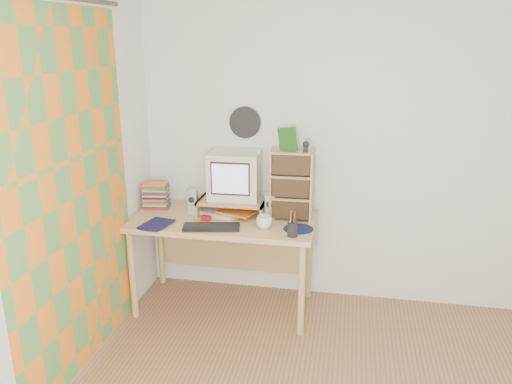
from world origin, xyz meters
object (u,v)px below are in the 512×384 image
at_px(crt_monitor, 235,175).
at_px(mug, 264,222).
at_px(keyboard, 212,227).
at_px(dvd_stack, 156,192).
at_px(desk, 226,231).
at_px(diary, 146,221).
at_px(cd_rack, 291,185).

xyz_separation_m(crt_monitor, mug, (0.29, -0.29, -0.26)).
distance_m(keyboard, dvd_stack, 0.68).
height_order(desk, diary, diary).
distance_m(crt_monitor, cd_rack, 0.45).
xyz_separation_m(keyboard, diary, (-0.50, 0.00, 0.01)).
height_order(dvd_stack, diary, dvd_stack).
height_order(cd_rack, mug, cd_rack).
xyz_separation_m(keyboard, cd_rack, (0.53, 0.33, 0.25)).
xyz_separation_m(desk, diary, (-0.53, -0.30, 0.16)).
relative_size(dvd_stack, diary, 1.22).
bearing_deg(desk, dvd_stack, 172.74).
xyz_separation_m(crt_monitor, diary, (-0.58, -0.38, -0.28)).
bearing_deg(keyboard, crt_monitor, 66.87).
height_order(crt_monitor, cd_rack, cd_rack).
distance_m(keyboard, mug, 0.38).
xyz_separation_m(crt_monitor, keyboard, (-0.08, -0.38, -0.29)).
distance_m(desk, mug, 0.44).
height_order(crt_monitor, dvd_stack, crt_monitor).
distance_m(desk, dvd_stack, 0.65).
xyz_separation_m(mug, diary, (-0.87, -0.09, -0.02)).
height_order(desk, cd_rack, cd_rack).
relative_size(keyboard, cd_rack, 0.77).
bearing_deg(crt_monitor, diary, -148.95).
height_order(crt_monitor, diary, crt_monitor).
relative_size(desk, cd_rack, 2.66).
bearing_deg(desk, mug, -30.74).
relative_size(keyboard, diary, 1.84).
relative_size(crt_monitor, mug, 3.33).
xyz_separation_m(crt_monitor, cd_rack, (0.45, -0.06, -0.04)).
distance_m(desk, diary, 0.62).
relative_size(desk, dvd_stack, 5.20).
height_order(dvd_stack, mug, dvd_stack).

